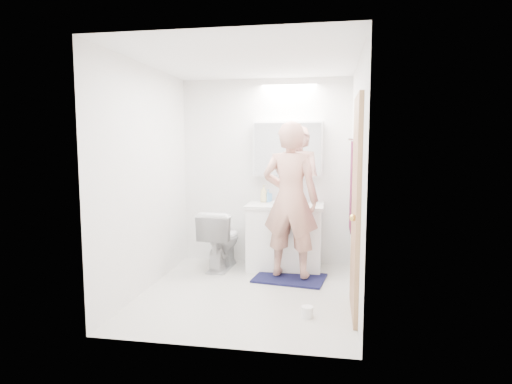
% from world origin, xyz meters
% --- Properties ---
extents(floor, '(2.50, 2.50, 0.00)m').
position_xyz_m(floor, '(0.00, 0.00, 0.00)').
color(floor, silver).
rests_on(floor, ground).
extents(ceiling, '(2.50, 2.50, 0.00)m').
position_xyz_m(ceiling, '(0.00, 0.00, 2.40)').
color(ceiling, white).
rests_on(ceiling, floor).
extents(wall_back, '(2.50, 0.00, 2.50)m').
position_xyz_m(wall_back, '(0.00, 1.25, 1.20)').
color(wall_back, white).
rests_on(wall_back, floor).
extents(wall_front, '(2.50, 0.00, 2.50)m').
position_xyz_m(wall_front, '(0.00, -1.25, 1.20)').
color(wall_front, white).
rests_on(wall_front, floor).
extents(wall_left, '(0.00, 2.50, 2.50)m').
position_xyz_m(wall_left, '(-1.10, 0.00, 1.20)').
color(wall_left, white).
rests_on(wall_left, floor).
extents(wall_right, '(0.00, 2.50, 2.50)m').
position_xyz_m(wall_right, '(1.10, 0.00, 1.20)').
color(wall_right, white).
rests_on(wall_right, floor).
extents(vanity_cabinet, '(0.90, 0.55, 0.78)m').
position_xyz_m(vanity_cabinet, '(0.29, 0.96, 0.39)').
color(vanity_cabinet, white).
rests_on(vanity_cabinet, floor).
extents(countertop, '(0.95, 0.58, 0.04)m').
position_xyz_m(countertop, '(0.29, 0.96, 0.80)').
color(countertop, silver).
rests_on(countertop, vanity_cabinet).
extents(sink_basin, '(0.36, 0.36, 0.03)m').
position_xyz_m(sink_basin, '(0.29, 0.99, 0.84)').
color(sink_basin, white).
rests_on(sink_basin, countertop).
extents(faucet, '(0.02, 0.02, 0.16)m').
position_xyz_m(faucet, '(0.29, 1.19, 0.90)').
color(faucet, silver).
rests_on(faucet, countertop).
extents(medicine_cabinet, '(0.88, 0.14, 0.70)m').
position_xyz_m(medicine_cabinet, '(0.30, 1.18, 1.50)').
color(medicine_cabinet, white).
rests_on(medicine_cabinet, wall_back).
extents(mirror_panel, '(0.84, 0.01, 0.66)m').
position_xyz_m(mirror_panel, '(0.30, 1.10, 1.50)').
color(mirror_panel, silver).
rests_on(mirror_panel, medicine_cabinet).
extents(toilet, '(0.46, 0.76, 0.75)m').
position_xyz_m(toilet, '(-0.51, 0.85, 0.37)').
color(toilet, silver).
rests_on(toilet, floor).
extents(bath_rug, '(0.87, 0.66, 0.02)m').
position_xyz_m(bath_rug, '(0.40, 0.54, 0.01)').
color(bath_rug, '#151239').
rests_on(bath_rug, floor).
extents(person, '(0.70, 0.51, 1.78)m').
position_xyz_m(person, '(0.40, 0.54, 0.94)').
color(person, tan).
rests_on(person, bath_rug).
extents(door, '(0.04, 0.80, 2.00)m').
position_xyz_m(door, '(1.08, -0.35, 1.00)').
color(door, tan).
rests_on(door, wall_right).
extents(door_knob, '(0.06, 0.06, 0.06)m').
position_xyz_m(door_knob, '(1.04, -0.65, 0.95)').
color(door_knob, gold).
rests_on(door_knob, door).
extents(towel, '(0.02, 0.42, 1.00)m').
position_xyz_m(towel, '(1.08, 0.55, 1.10)').
color(towel, '#171032').
rests_on(towel, wall_right).
extents(towel_hook, '(0.07, 0.02, 0.02)m').
position_xyz_m(towel_hook, '(1.07, 0.55, 1.62)').
color(towel_hook, silver).
rests_on(towel_hook, wall_right).
extents(soap_bottle_a, '(0.12, 0.12, 0.22)m').
position_xyz_m(soap_bottle_a, '(-0.00, 1.11, 0.93)').
color(soap_bottle_a, '#CABF83').
rests_on(soap_bottle_a, countertop).
extents(soap_bottle_b, '(0.10, 0.10, 0.16)m').
position_xyz_m(soap_bottle_b, '(0.05, 1.15, 0.90)').
color(soap_bottle_b, '#5F9BCD').
rests_on(soap_bottle_b, countertop).
extents(toothbrush_cup, '(0.14, 0.14, 0.10)m').
position_xyz_m(toothbrush_cup, '(0.48, 1.12, 0.87)').
color(toothbrush_cup, '#4255C6').
rests_on(toothbrush_cup, countertop).
extents(toilet_paper_roll, '(0.11, 0.11, 0.10)m').
position_xyz_m(toilet_paper_roll, '(0.66, -0.53, 0.05)').
color(toilet_paper_roll, white).
rests_on(toilet_paper_roll, floor).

